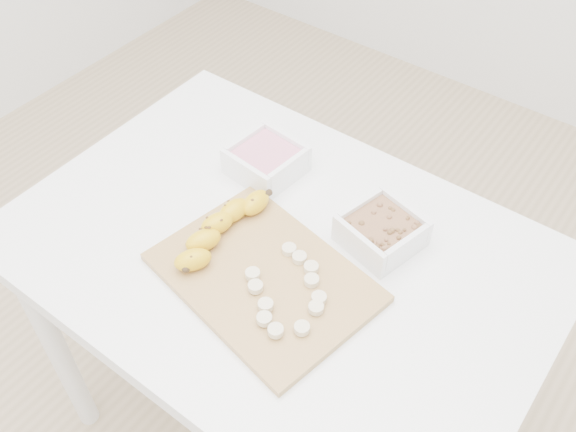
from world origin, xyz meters
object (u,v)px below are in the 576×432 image
Objects in this scene: bowl_granola at (381,231)px; banana at (220,230)px; bowl_yogurt at (266,160)px; cutting_board at (264,277)px; table at (279,279)px.

banana is (-0.24, -0.18, 0.00)m from bowl_granola.
cutting_board is at bearing -52.81° from bowl_yogurt.
table is at bearing 108.68° from cutting_board.
bowl_granola is at bearing 48.56° from banana.
banana is at bearing -75.34° from bowl_yogurt.
bowl_yogurt reaches higher than table.
bowl_granola is (0.14, 0.13, 0.13)m from table.
bowl_yogurt is at bearing 127.19° from cutting_board.
cutting_board is at bearing -71.32° from table.
table is at bearing -45.92° from bowl_yogurt.
bowl_yogurt is at bearing 134.08° from table.
bowl_yogurt reaches higher than banana.
bowl_granola is at bearing 41.13° from table.
banana reaches higher than cutting_board.
banana is at bearing 169.55° from cutting_board.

